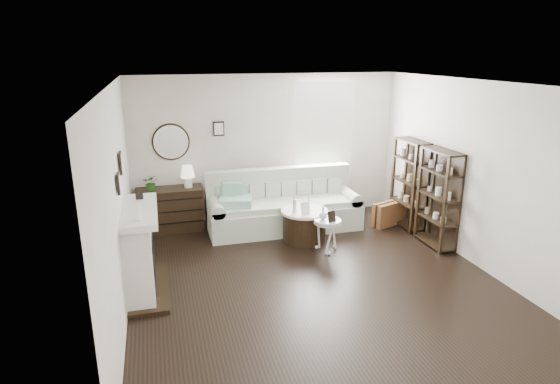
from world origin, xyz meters
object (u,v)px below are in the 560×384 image
object	(u,v)px
drum_table	(304,225)
pedestal_table	(328,222)
sofa	(283,209)
dresser	(170,209)

from	to	relation	value
drum_table	pedestal_table	size ratio (longest dim) A/B	1.49
sofa	drum_table	world-z (taller)	sofa
dresser	pedestal_table	xyz separation A→B (m)	(2.37, -1.59, 0.10)
dresser	pedestal_table	bearing A→B (deg)	-33.72
sofa	drum_table	distance (m)	0.73
sofa	pedestal_table	distance (m)	1.27
dresser	drum_table	bearing A→B (deg)	-26.99
sofa	pedestal_table	size ratio (longest dim) A/B	5.10
drum_table	pedestal_table	distance (m)	0.58
dresser	sofa	bearing A→B (deg)	-11.10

